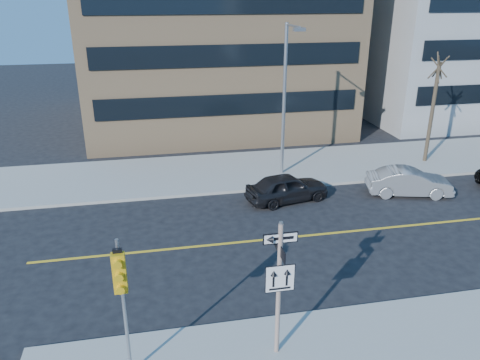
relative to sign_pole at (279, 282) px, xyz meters
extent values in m
plane|color=black|center=(0.00, 2.51, -2.44)|extent=(120.00, 120.00, 0.00)
cylinder|color=beige|center=(0.00, 0.01, -0.29)|extent=(0.13, 0.13, 4.00)
cylinder|color=gray|center=(0.00, 0.01, 1.74)|extent=(0.10, 0.10, 0.06)
cube|color=black|center=(0.00, 0.01, 1.31)|extent=(0.92, 0.03, 0.30)
cube|color=black|center=(0.00, 0.01, 0.96)|extent=(0.03, 0.92, 0.30)
cube|color=white|center=(0.00, -0.07, 0.16)|extent=(0.80, 0.03, 0.80)
cylinder|color=gray|center=(-4.00, 0.01, -0.29)|extent=(0.09, 0.09, 4.00)
cube|color=gold|center=(-4.00, -0.19, 0.91)|extent=(0.32, 0.22, 1.05)
sphere|color=#8C0705|center=(-4.00, -0.31, 1.26)|extent=(0.17, 0.17, 0.17)
sphere|color=black|center=(-4.00, -0.31, 0.91)|extent=(0.17, 0.17, 0.17)
sphere|color=black|center=(-4.00, -0.31, 0.56)|extent=(0.17, 0.17, 0.17)
imported|color=black|center=(3.29, 10.14, -1.74)|extent=(2.43, 4.31, 1.39)
imported|color=gray|center=(9.53, 9.66, -1.76)|extent=(2.42, 4.36, 1.36)
cylinder|color=gray|center=(4.00, 13.51, 1.71)|extent=(0.18, 0.18, 8.00)
cylinder|color=gray|center=(4.00, 12.51, 5.61)|extent=(0.10, 2.20, 0.10)
cube|color=gray|center=(4.00, 11.51, 5.51)|extent=(0.55, 0.30, 0.16)
cylinder|color=#32281D|center=(13.00, 13.81, 0.61)|extent=(0.22, 0.22, 5.80)
cube|color=tan|center=(2.00, 27.51, 6.56)|extent=(18.00, 18.00, 18.00)
cube|color=#939698|center=(24.00, 26.51, 5.06)|extent=(20.00, 16.00, 15.00)
camera|label=1|loc=(-3.03, -10.01, 7.09)|focal=35.00mm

